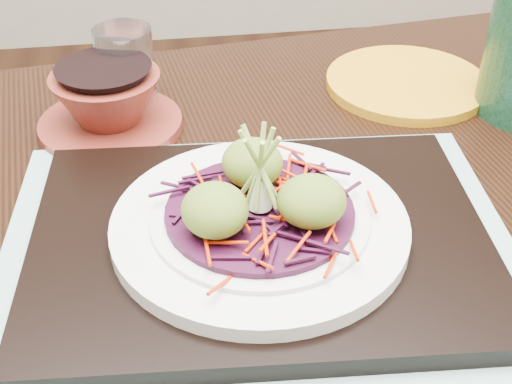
{
  "coord_description": "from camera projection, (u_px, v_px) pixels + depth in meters",
  "views": [
    {
      "loc": [
        -0.02,
        -0.58,
        1.12
      ],
      "look_at": [
        0.05,
        -0.11,
        0.78
      ],
      "focal_mm": 50.0,
      "sensor_mm": 36.0,
      "label": 1
    }
  ],
  "objects": [
    {
      "name": "cabbage_bed",
      "position": [
        260.0,
        212.0,
        0.57
      ],
      "size": [
        0.15,
        0.15,
        0.01
      ],
      "primitive_type": "cylinder",
      "color": "#390B23",
      "rests_on": "white_plate"
    },
    {
      "name": "guacamole_scoops",
      "position": [
        260.0,
        191.0,
        0.56
      ],
      "size": [
        0.13,
        0.12,
        0.04
      ],
      "color": "#5C7623",
      "rests_on": "cabbage_bed"
    },
    {
      "name": "carrot_julienne",
      "position": [
        260.0,
        205.0,
        0.57
      ],
      "size": [
        0.19,
        0.19,
        0.01
      ],
      "primitive_type": null,
      "color": "red",
      "rests_on": "cabbage_bed"
    },
    {
      "name": "scallion_garnish",
      "position": [
        260.0,
        171.0,
        0.55
      ],
      "size": [
        0.06,
        0.06,
        0.08
      ],
      "primitive_type": null,
      "color": "#8AB046",
      "rests_on": "cabbage_bed"
    },
    {
      "name": "placemat",
      "position": [
        260.0,
        249.0,
        0.6
      ],
      "size": [
        0.45,
        0.37,
        0.0
      ],
      "primitive_type": "cube",
      "rotation": [
        0.0,
        0.0,
        -0.07
      ],
      "color": "#87AEA5",
      "rests_on": "dining_table"
    },
    {
      "name": "yellow_plate",
      "position": [
        406.0,
        83.0,
        0.83
      ],
      "size": [
        0.21,
        0.21,
        0.01
      ],
      "primitive_type": "cylinder",
      "rotation": [
        0.0,
        0.0,
        0.11
      ],
      "color": "#B97E14",
      "rests_on": "dining_table"
    },
    {
      "name": "serving_tray",
      "position": [
        260.0,
        240.0,
        0.59
      ],
      "size": [
        0.39,
        0.31,
        0.02
      ],
      "primitive_type": "cube",
      "rotation": [
        0.0,
        0.0,
        -0.07
      ],
      "color": "black",
      "rests_on": "placemat"
    },
    {
      "name": "water_glass",
      "position": [
        126.0,
        68.0,
        0.78
      ],
      "size": [
        0.08,
        0.08,
        0.09
      ],
      "primitive_type": "cylinder",
      "rotation": [
        0.0,
        0.0,
        0.47
      ],
      "color": "white",
      "rests_on": "dining_table"
    },
    {
      "name": "terracotta_bowl_set",
      "position": [
        108.0,
        106.0,
        0.74
      ],
      "size": [
        0.18,
        0.18,
        0.06
      ],
      "rotation": [
        0.0,
        0.0,
        -0.19
      ],
      "color": "maroon",
      "rests_on": "dining_table"
    },
    {
      "name": "dining_table",
      "position": [
        230.0,
        316.0,
        0.67
      ],
      "size": [
        1.26,
        0.92,
        0.73
      ],
      "rotation": [
        0.0,
        0.0,
        0.13
      ],
      "color": "black",
      "rests_on": "ground"
    },
    {
      "name": "white_plate",
      "position": [
        260.0,
        224.0,
        0.58
      ],
      "size": [
        0.24,
        0.24,
        0.02
      ],
      "color": "silver",
      "rests_on": "serving_tray"
    }
  ]
}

